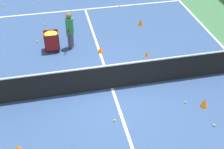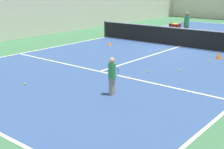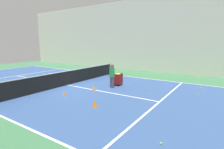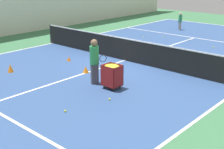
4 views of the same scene
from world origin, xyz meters
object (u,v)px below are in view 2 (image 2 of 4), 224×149
player_near_baseline (112,74)px  training_cone_1 (219,55)px  ball_cart (175,27)px  coach_at_net (187,23)px  tennis_net (180,37)px

player_near_baseline → training_cone_1: bearing=-10.6°
ball_cart → training_cone_1: ball_cart is taller
coach_at_net → training_cone_1: size_ratio=4.93×
player_near_baseline → ball_cart: bearing=14.6°
tennis_net → coach_at_net: (-1.15, 3.13, 0.41)m
tennis_net → training_cone_1: (2.86, -1.62, -0.38)m
tennis_net → ball_cart: size_ratio=12.49×
coach_at_net → ball_cart: (-0.81, -0.04, -0.33)m
player_near_baseline → training_cone_1: 7.09m
coach_at_net → ball_cart: bearing=-58.3°
ball_cart → training_cone_1: bearing=-44.3°
ball_cart → coach_at_net: bearing=3.1°
tennis_net → coach_at_net: coach_at_net is taller
tennis_net → training_cone_1: tennis_net is taller
player_near_baseline → coach_at_net: 12.22m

